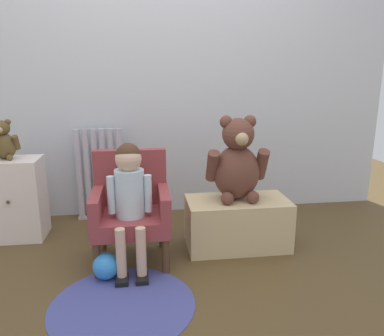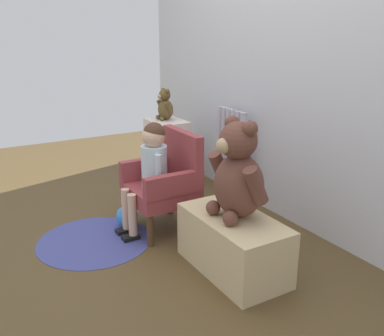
% 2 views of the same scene
% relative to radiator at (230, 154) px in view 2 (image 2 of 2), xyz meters
% --- Properties ---
extents(ground_plane, '(6.00, 6.00, 0.00)m').
position_rel_radiator_xyz_m(ground_plane, '(0.45, -1.13, -0.36)').
color(ground_plane, '#4F3C20').
extents(back_wall, '(3.80, 0.05, 2.40)m').
position_rel_radiator_xyz_m(back_wall, '(0.45, 0.12, 0.84)').
color(back_wall, silver).
rests_on(back_wall, ground_plane).
extents(radiator, '(0.37, 0.05, 0.72)m').
position_rel_radiator_xyz_m(radiator, '(0.00, 0.00, 0.00)').
color(radiator, '#B8B2C0').
rests_on(radiator, ground_plane).
extents(small_dresser, '(0.37, 0.30, 0.57)m').
position_rel_radiator_xyz_m(small_dresser, '(-0.55, -0.29, -0.07)').
color(small_dresser, silver).
rests_on(small_dresser, ground_plane).
extents(child_armchair, '(0.45, 0.41, 0.67)m').
position_rel_radiator_xyz_m(child_armchair, '(0.25, -0.70, -0.02)').
color(child_armchair, brown).
rests_on(child_armchair, ground_plane).
extents(child_figure, '(0.25, 0.35, 0.74)m').
position_rel_radiator_xyz_m(child_figure, '(0.25, -0.81, 0.13)').
color(child_figure, silver).
rests_on(child_figure, ground_plane).
extents(low_bench, '(0.66, 0.35, 0.33)m').
position_rel_radiator_xyz_m(low_bench, '(0.94, -0.64, -0.19)').
color(low_bench, '#CCB381').
rests_on(low_bench, ground_plane).
extents(large_teddy_bear, '(0.40, 0.28, 0.55)m').
position_rel_radiator_xyz_m(large_teddy_bear, '(0.93, -0.61, 0.21)').
color(large_teddy_bear, brown).
rests_on(large_teddy_bear, low_bench).
extents(small_teddy_bear, '(0.20, 0.14, 0.27)m').
position_rel_radiator_xyz_m(small_teddy_bear, '(-0.58, -0.28, 0.33)').
color(small_teddy_bear, brown).
rests_on(small_teddy_bear, small_dresser).
extents(floor_rug, '(0.73, 0.73, 0.01)m').
position_rel_radiator_xyz_m(floor_rug, '(0.21, -1.21, -0.35)').
color(floor_rug, '#414587').
rests_on(floor_rug, ground_plane).
extents(toy_ball, '(0.15, 0.15, 0.15)m').
position_rel_radiator_xyz_m(toy_ball, '(0.11, -0.94, -0.28)').
color(toy_ball, '#3185DA').
rests_on(toy_ball, ground_plane).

